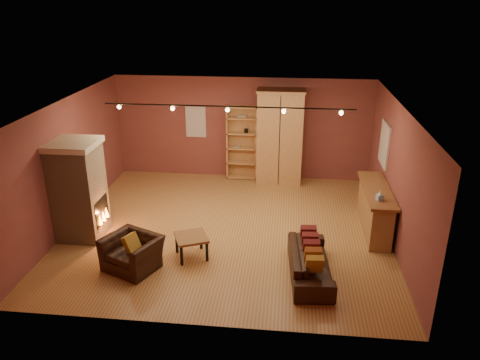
# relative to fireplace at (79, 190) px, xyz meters

# --- Properties ---
(floor) EXTENTS (7.00, 7.00, 0.00)m
(floor) POSITION_rel_fireplace_xyz_m (3.04, 0.60, -1.06)
(floor) COLOR olive
(floor) RESTS_ON ground
(ceiling) EXTENTS (7.00, 7.00, 0.00)m
(ceiling) POSITION_rel_fireplace_xyz_m (3.04, 0.60, 1.74)
(ceiling) COLOR brown
(ceiling) RESTS_ON back_wall
(back_wall) EXTENTS (7.00, 0.02, 2.80)m
(back_wall) POSITION_rel_fireplace_xyz_m (3.04, 3.85, 0.34)
(back_wall) COLOR brown
(back_wall) RESTS_ON floor
(left_wall) EXTENTS (0.02, 6.50, 2.80)m
(left_wall) POSITION_rel_fireplace_xyz_m (-0.46, 0.60, 0.34)
(left_wall) COLOR brown
(left_wall) RESTS_ON floor
(right_wall) EXTENTS (0.02, 6.50, 2.80)m
(right_wall) POSITION_rel_fireplace_xyz_m (6.54, 0.60, 0.34)
(right_wall) COLOR brown
(right_wall) RESTS_ON floor
(fireplace) EXTENTS (1.01, 0.98, 2.12)m
(fireplace) POSITION_rel_fireplace_xyz_m (0.00, 0.00, 0.00)
(fireplace) COLOR tan
(fireplace) RESTS_ON floor
(back_window) EXTENTS (0.56, 0.04, 0.86)m
(back_window) POSITION_rel_fireplace_xyz_m (1.74, 3.83, 0.49)
(back_window) COLOR silver
(back_window) RESTS_ON back_wall
(bookcase) EXTENTS (0.84, 0.33, 2.06)m
(bookcase) POSITION_rel_fireplace_xyz_m (3.04, 3.74, -0.01)
(bookcase) COLOR tan
(bookcase) RESTS_ON floor
(armoire) EXTENTS (1.26, 0.71, 2.56)m
(armoire) POSITION_rel_fireplace_xyz_m (4.08, 3.52, 0.23)
(armoire) COLOR tan
(armoire) RESTS_ON floor
(bar_counter) EXTENTS (0.56, 2.08, 0.99)m
(bar_counter) POSITION_rel_fireplace_xyz_m (6.24, 0.89, -0.55)
(bar_counter) COLOR #A87E4D
(bar_counter) RESTS_ON floor
(tissue_box) EXTENTS (0.17, 0.17, 0.23)m
(tissue_box) POSITION_rel_fireplace_xyz_m (6.19, 0.31, 0.03)
(tissue_box) COLOR #81B1CF
(tissue_box) RESTS_ON bar_counter
(right_window) EXTENTS (0.05, 0.90, 1.00)m
(right_window) POSITION_rel_fireplace_xyz_m (6.51, 2.00, 0.59)
(right_window) COLOR silver
(right_window) RESTS_ON right_wall
(loveseat) EXTENTS (0.66, 1.87, 0.76)m
(loveseat) POSITION_rel_fireplace_xyz_m (4.80, -1.04, -0.68)
(loveseat) COLOR black
(loveseat) RESTS_ON floor
(armchair) EXTENTS (1.16, 0.99, 0.86)m
(armchair) POSITION_rel_fireplace_xyz_m (1.46, -1.13, -0.63)
(armchair) COLOR black
(armchair) RESTS_ON floor
(coffee_table) EXTENTS (0.79, 0.79, 0.46)m
(coffee_table) POSITION_rel_fireplace_xyz_m (2.49, -0.63, -0.67)
(coffee_table) COLOR brown
(coffee_table) RESTS_ON floor
(track_rail) EXTENTS (5.20, 0.09, 0.13)m
(track_rail) POSITION_rel_fireplace_xyz_m (3.04, 0.80, 1.63)
(track_rail) COLOR black
(track_rail) RESTS_ON ceiling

